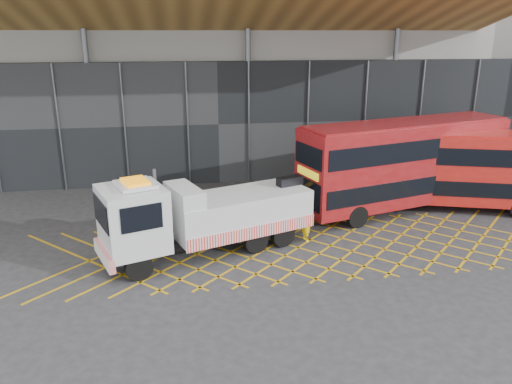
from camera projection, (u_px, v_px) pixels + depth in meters
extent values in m
plane|color=#2A2A2C|center=(197.00, 254.00, 23.06)|extent=(120.00, 120.00, 0.00)
cube|color=#C48F12|center=(89.00, 261.00, 22.37)|extent=(7.16, 7.16, 0.01)
cube|color=#C48F12|center=(89.00, 261.00, 22.37)|extent=(7.16, 7.16, 0.01)
cube|color=#C48F12|center=(126.00, 259.00, 22.60)|extent=(7.16, 7.16, 0.01)
cube|color=#C48F12|center=(126.00, 259.00, 22.60)|extent=(7.16, 7.16, 0.01)
cube|color=#C48F12|center=(162.00, 256.00, 22.83)|extent=(7.16, 7.16, 0.01)
cube|color=#C48F12|center=(162.00, 256.00, 22.83)|extent=(7.16, 7.16, 0.01)
cube|color=#C48F12|center=(197.00, 254.00, 23.06)|extent=(7.16, 7.16, 0.01)
cube|color=#C48F12|center=(197.00, 254.00, 23.06)|extent=(7.16, 7.16, 0.01)
cube|color=#C48F12|center=(231.00, 252.00, 23.29)|extent=(7.16, 7.16, 0.01)
cube|color=#C48F12|center=(231.00, 252.00, 23.29)|extent=(7.16, 7.16, 0.01)
cube|color=#C48F12|center=(265.00, 250.00, 23.52)|extent=(7.16, 7.16, 0.01)
cube|color=#C48F12|center=(265.00, 250.00, 23.52)|extent=(7.16, 7.16, 0.01)
cube|color=#C48F12|center=(298.00, 248.00, 23.75)|extent=(7.16, 7.16, 0.01)
cube|color=#C48F12|center=(298.00, 248.00, 23.75)|extent=(7.16, 7.16, 0.01)
cube|color=#C48F12|center=(330.00, 245.00, 23.98)|extent=(7.16, 7.16, 0.01)
cube|color=#C48F12|center=(330.00, 245.00, 23.98)|extent=(7.16, 7.16, 0.01)
cube|color=#C48F12|center=(362.00, 243.00, 24.21)|extent=(7.16, 7.16, 0.01)
cube|color=#C48F12|center=(362.00, 243.00, 24.21)|extent=(7.16, 7.16, 0.01)
cube|color=#C48F12|center=(394.00, 241.00, 24.44)|extent=(7.16, 7.16, 0.01)
cube|color=#C48F12|center=(394.00, 241.00, 24.44)|extent=(7.16, 7.16, 0.01)
cube|color=#C48F12|center=(424.00, 239.00, 24.67)|extent=(7.16, 7.16, 0.01)
cube|color=#C48F12|center=(424.00, 239.00, 24.67)|extent=(7.16, 7.16, 0.01)
cube|color=#C48F12|center=(454.00, 238.00, 24.90)|extent=(7.16, 7.16, 0.01)
cube|color=#C48F12|center=(454.00, 238.00, 24.90)|extent=(7.16, 7.16, 0.01)
cube|color=#C48F12|center=(484.00, 236.00, 25.13)|extent=(7.16, 7.16, 0.01)
cube|color=#C48F12|center=(484.00, 236.00, 25.13)|extent=(7.16, 7.16, 0.01)
cube|color=gray|center=(209.00, 43.00, 38.46)|extent=(55.00, 14.00, 18.00)
cube|color=black|center=(218.00, 123.00, 33.13)|extent=(55.00, 0.80, 8.00)
cylinder|color=#595B60|center=(91.00, 111.00, 31.48)|extent=(0.36, 0.36, 10.00)
cylinder|color=#595B60|center=(248.00, 108.00, 32.92)|extent=(0.36, 0.36, 10.00)
cylinder|color=#595B60|center=(392.00, 105.00, 34.35)|extent=(0.36, 0.36, 10.00)
cube|color=black|center=(212.00, 236.00, 23.18)|extent=(9.81, 4.52, 0.37)
cube|color=silver|center=(133.00, 219.00, 21.04)|extent=(3.31, 3.37, 2.76)
cube|color=black|center=(101.00, 213.00, 20.29)|extent=(0.87, 2.20, 1.17)
cube|color=red|center=(104.00, 255.00, 20.85)|extent=(1.21, 2.68, 0.58)
cube|color=orange|center=(135.00, 181.00, 20.64)|extent=(1.34, 1.53, 0.13)
cube|color=silver|center=(240.00, 211.00, 23.56)|extent=(7.09, 4.78, 1.70)
cube|color=red|center=(254.00, 233.00, 22.63)|extent=(6.18, 2.36, 0.58)
cube|color=silver|center=(184.00, 195.00, 21.91)|extent=(1.88, 2.76, 0.74)
cube|color=black|center=(290.00, 182.00, 24.53)|extent=(1.38, 0.94, 0.53)
cube|color=black|center=(307.00, 189.00, 25.19)|extent=(2.30, 1.16, 1.15)
cylinder|color=black|center=(139.00, 267.00, 20.54)|extent=(1.22, 0.76, 1.17)
cylinder|color=black|center=(124.00, 247.00, 22.39)|extent=(1.22, 0.76, 1.17)
cylinder|color=black|center=(283.00, 235.00, 23.78)|extent=(1.22, 0.76, 1.17)
cylinder|color=black|center=(260.00, 220.00, 25.63)|extent=(1.22, 0.76, 1.17)
cylinder|color=#595B60|center=(156.00, 194.00, 22.38)|extent=(0.15, 0.15, 2.33)
cube|color=maroon|center=(404.00, 162.00, 28.08)|extent=(12.83, 6.25, 4.42)
cube|color=black|center=(403.00, 180.00, 28.40)|extent=(12.37, 6.17, 0.97)
cube|color=black|center=(406.00, 145.00, 27.77)|extent=(12.37, 6.17, 1.08)
cube|color=black|center=(307.00, 193.00, 25.88)|extent=(0.76, 2.47, 1.48)
cube|color=black|center=(308.00, 156.00, 25.27)|extent=(0.76, 2.47, 1.08)
cube|color=yellow|center=(308.00, 173.00, 25.55)|extent=(0.62, 1.97, 0.40)
cube|color=maroon|center=(408.00, 123.00, 27.40)|extent=(12.53, 5.96, 0.14)
cylinder|color=black|center=(357.00, 217.00, 26.05)|extent=(1.23, 0.66, 1.18)
cylinder|color=black|center=(330.00, 202.00, 28.30)|extent=(1.23, 0.66, 1.18)
cylinder|color=black|center=(465.00, 197.00, 29.09)|extent=(1.23, 0.66, 1.18)
cylinder|color=black|center=(433.00, 185.00, 31.34)|extent=(1.23, 0.66, 1.18)
cube|color=#AD140F|center=(459.00, 167.00, 28.30)|extent=(11.26, 5.77, 3.88)
cube|color=black|center=(457.00, 183.00, 28.58)|extent=(10.86, 5.70, 0.85)
cube|color=black|center=(461.00, 152.00, 28.03)|extent=(10.86, 5.70, 0.95)
cube|color=black|center=(359.00, 178.00, 29.39)|extent=(0.74, 2.16, 1.30)
cube|color=black|center=(361.00, 149.00, 28.85)|extent=(0.74, 2.16, 0.95)
cube|color=yellow|center=(360.00, 162.00, 29.10)|extent=(0.60, 1.72, 0.35)
cube|color=#AD140F|center=(463.00, 133.00, 27.70)|extent=(10.99, 5.51, 0.12)
cylinder|color=black|center=(394.00, 203.00, 28.36)|extent=(1.08, 0.60, 1.04)
cylinder|color=black|center=(390.00, 191.00, 30.48)|extent=(1.08, 0.60, 1.04)
cylinder|color=black|center=(507.00, 196.00, 29.48)|extent=(1.08, 0.60, 1.04)
imported|color=yellow|center=(306.00, 225.00, 24.31)|extent=(0.53, 0.69, 1.69)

